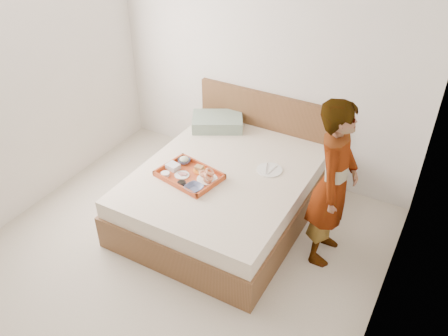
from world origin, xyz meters
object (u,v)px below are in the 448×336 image
at_px(tray, 189,175).
at_px(person, 333,184).
at_px(dinner_plate, 270,170).
at_px(bed, 225,193).

height_order(tray, person, person).
bearing_deg(dinner_plate, tray, -142.51).
height_order(tray, dinner_plate, tray).
bearing_deg(person, tray, 95.72).
bearing_deg(dinner_plate, person, -20.69).
distance_m(bed, dinner_plate, 0.52).
bearing_deg(tray, bed, 55.56).
xyz_separation_m(bed, person, (1.07, -0.03, 0.52)).
distance_m(bed, tray, 0.45).
distance_m(tray, dinner_plate, 0.78).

